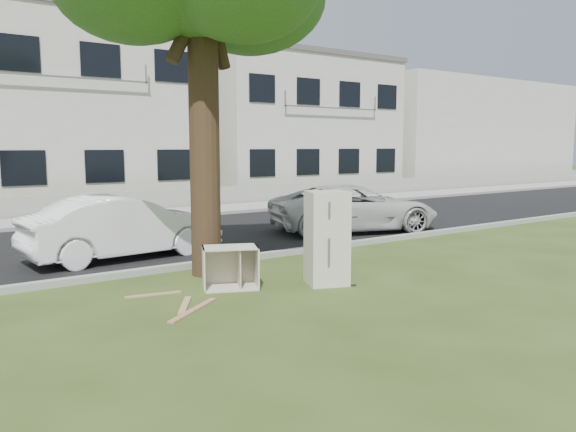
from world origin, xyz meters
TOP-DOWN VIEW (x-y plane):
  - ground at (0.00, 0.00)m, footprint 120.00×120.00m
  - road at (0.00, 6.00)m, footprint 120.00×7.00m
  - kerb_near at (0.00, 2.45)m, footprint 120.00×0.18m
  - kerb_far at (0.00, 9.55)m, footprint 120.00×0.18m
  - sidewalk at (0.00, 11.00)m, footprint 120.00×2.80m
  - low_wall at (0.00, 12.60)m, footprint 120.00×0.15m
  - townhouse_center at (0.00, 17.50)m, footprint 11.22×8.16m
  - townhouse_right at (12.00, 17.50)m, footprint 10.20×8.16m
  - filler_right at (26.00, 18.00)m, footprint 16.00×9.00m
  - fridge at (0.97, -0.01)m, footprint 0.83×0.80m
  - cabinet at (-0.53, 0.67)m, footprint 1.05×0.88m
  - plank_a at (-1.60, -0.15)m, footprint 1.08×0.81m
  - plank_b at (-1.76, 0.98)m, footprint 0.88×0.25m
  - plank_c at (-1.60, 0.15)m, footprint 0.55×0.82m
  - car_center at (-1.13, 4.18)m, footprint 4.12×1.72m
  - car_right at (5.34, 4.19)m, footprint 5.05×3.38m

SIDE VIEW (x-z plane):
  - ground at x=0.00m, z-range 0.00..0.00m
  - kerb_near at x=0.00m, z-range -0.06..0.06m
  - kerb_far at x=0.00m, z-range -0.06..0.06m
  - road at x=0.00m, z-range 0.00..0.01m
  - sidewalk at x=0.00m, z-range 0.00..0.01m
  - plank_b at x=-1.76m, z-range 0.00..0.02m
  - plank_c at x=-1.60m, z-range 0.00..0.02m
  - plank_a at x=-1.60m, z-range 0.00..0.03m
  - low_wall at x=0.00m, z-range 0.00..0.70m
  - cabinet at x=-0.53m, z-range 0.00..0.70m
  - car_right at x=5.34m, z-range 0.00..1.29m
  - car_center at x=-1.13m, z-range 0.00..1.33m
  - fridge at x=0.97m, z-range 0.00..1.59m
  - filler_right at x=26.00m, z-range 0.00..6.40m
  - townhouse_right at x=12.00m, z-range 0.00..6.84m
  - townhouse_center at x=0.00m, z-range 0.00..7.44m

